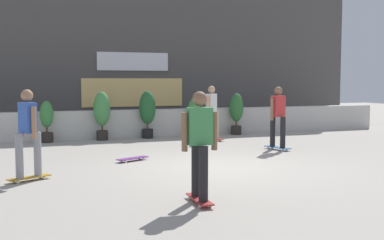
{
  "coord_description": "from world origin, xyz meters",
  "views": [
    {
      "loc": [
        -3.98,
        -9.42,
        1.85
      ],
      "look_at": [
        0.0,
        1.5,
        0.9
      ],
      "focal_mm": 44.86,
      "sensor_mm": 36.0,
      "label": 1
    }
  ],
  "objects": [
    {
      "name": "potted_plant_4",
      "position": [
        3.11,
        5.55,
        0.82
      ],
      "size": [
        0.48,
        0.48,
        1.43
      ],
      "color": "#2D2823",
      "rests_on": "ground"
    },
    {
      "name": "skater_far_right",
      "position": [
        2.56,
        1.81,
        0.94
      ],
      "size": [
        0.54,
        0.82,
        1.7
      ],
      "color": "#266699",
      "rests_on": "ground"
    },
    {
      "name": "ground_plane",
      "position": [
        0.0,
        0.0,
        0.0
      ],
      "size": [
        48.0,
        48.0,
        0.0
      ],
      "primitive_type": "plane",
      "color": "#A8A093"
    },
    {
      "name": "skater_foreground",
      "position": [
        1.63,
        4.22,
        0.94
      ],
      "size": [
        0.66,
        0.74,
        1.7
      ],
      "color": "maroon",
      "rests_on": "ground"
    },
    {
      "name": "potted_plant_0",
      "position": [
        -3.17,
        5.55,
        0.69
      ],
      "size": [
        0.39,
        0.39,
        1.26
      ],
      "color": "#2D2823",
      "rests_on": "ground"
    },
    {
      "name": "building_backdrop",
      "position": [
        0.0,
        10.0,
        3.25
      ],
      "size": [
        20.0,
        2.08,
        6.5
      ],
      "color": "#4C4947",
      "rests_on": "ground"
    },
    {
      "name": "skater_by_wall_right",
      "position": [
        -1.43,
        -2.76,
        0.94
      ],
      "size": [
        0.56,
        0.81,
        1.7
      ],
      "color": "maroon",
      "rests_on": "ground"
    },
    {
      "name": "potted_plant_1",
      "position": [
        -1.52,
        5.55,
        0.89
      ],
      "size": [
        0.52,
        0.52,
        1.52
      ],
      "color": "#2D2823",
      "rests_on": "ground"
    },
    {
      "name": "potted_plant_2",
      "position": [
        -0.05,
        5.55,
        0.89
      ],
      "size": [
        0.53,
        0.53,
        1.53
      ],
      "color": "black",
      "rests_on": "ground"
    },
    {
      "name": "skateboard_aside",
      "position": [
        -1.52,
        1.36,
        0.06
      ],
      "size": [
        0.81,
        0.52,
        0.08
      ],
      "color": "#72338C",
      "rests_on": "ground"
    },
    {
      "name": "potted_plant_3",
      "position": [
        1.55,
        5.55,
        0.72
      ],
      "size": [
        0.41,
        0.41,
        1.29
      ],
      "color": "#2D2823",
      "rests_on": "ground"
    },
    {
      "name": "skater_by_wall_left",
      "position": [
        -3.82,
        -0.16,
        0.94
      ],
      "size": [
        0.81,
        0.53,
        1.7
      ],
      "color": "#BF8C26",
      "rests_on": "ground"
    },
    {
      "name": "planter_wall",
      "position": [
        0.0,
        6.0,
        0.45
      ],
      "size": [
        18.0,
        0.4,
        0.9
      ],
      "primitive_type": "cube",
      "color": "beige",
      "rests_on": "ground"
    }
  ]
}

